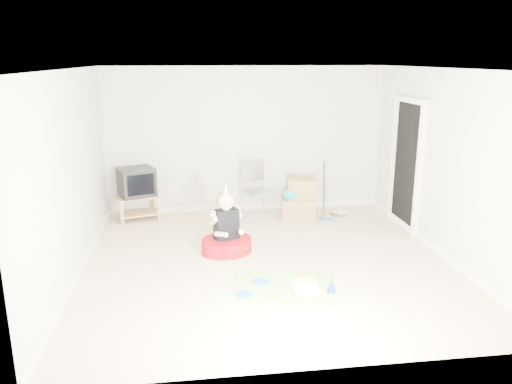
{
  "coord_description": "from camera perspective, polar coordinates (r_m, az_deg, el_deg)",
  "views": [
    {
      "loc": [
        -0.99,
        -6.34,
        2.74
      ],
      "look_at": [
        -0.1,
        0.4,
        0.9
      ],
      "focal_mm": 35.0,
      "sensor_mm": 36.0,
      "label": 1
    }
  ],
  "objects": [
    {
      "name": "party_mat",
      "position": [
        6.29,
        3.16,
        -10.67
      ],
      "size": [
        1.47,
        1.2,
        0.01
      ],
      "primitive_type": "cube",
      "rotation": [
        0.0,
        0.0,
        -0.23
      ],
      "color": "#DD2E86",
      "rests_on": "ground"
    },
    {
      "name": "book_pile",
      "position": [
        9.05,
        9.35,
        -2.41
      ],
      "size": [
        0.26,
        0.3,
        0.08
      ],
      "color": "#297C44",
      "rests_on": "ground"
    },
    {
      "name": "orange_cup_far",
      "position": [
        5.95,
        2.07,
        -11.83
      ],
      "size": [
        0.08,
        0.08,
        0.07
      ],
      "primitive_type": "cylinder",
      "rotation": [
        0.0,
        0.0,
        -0.49
      ],
      "color": "orange",
      "rests_on": "party_mat"
    },
    {
      "name": "blue_plate_near",
      "position": [
        6.37,
        0.46,
        -10.19
      ],
      "size": [
        0.28,
        0.28,
        0.01
      ],
      "primitive_type": "cylinder",
      "rotation": [
        0.0,
        0.0,
        -0.49
      ],
      "color": "blue",
      "rests_on": "party_mat"
    },
    {
      "name": "blue_party_hat",
      "position": [
        6.16,
        8.63,
        -10.53
      ],
      "size": [
        0.12,
        0.12,
        0.16
      ],
      "primitive_type": "cone",
      "rotation": [
        0.0,
        0.0,
        0.1
      ],
      "color": "#1940B1",
      "rests_on": "party_mat"
    },
    {
      "name": "tv_stand",
      "position": [
        8.89,
        -13.33,
        -1.49
      ],
      "size": [
        0.79,
        0.62,
        0.43
      ],
      "color": "#AC7D4E",
      "rests_on": "ground"
    },
    {
      "name": "cardboard_boxes",
      "position": [
        8.73,
        4.96,
        -0.83
      ],
      "size": [
        0.63,
        0.52,
        0.72
      ],
      "color": "#9A784A",
      "rests_on": "ground"
    },
    {
      "name": "crt_tv",
      "position": [
        8.78,
        -13.49,
        1.12
      ],
      "size": [
        0.71,
        0.65,
        0.49
      ],
      "primitive_type": "cube",
      "rotation": [
        0.0,
        0.0,
        0.39
      ],
      "color": "black",
      "rests_on": "tv_stand"
    },
    {
      "name": "seated_woman",
      "position": [
        7.24,
        -3.39,
        -5.15
      ],
      "size": [
        0.94,
        0.94,
        1.06
      ],
      "color": "#9F0E12",
      "rests_on": "ground"
    },
    {
      "name": "floor_mop",
      "position": [
        8.68,
        8.13,
        -1.59
      ],
      "size": [
        0.26,
        0.33,
        0.99
      ],
      "color": "blue",
      "rests_on": "ground"
    },
    {
      "name": "folding_chair",
      "position": [
        8.63,
        0.32,
        0.05
      ],
      "size": [
        0.59,
        0.58,
        1.01
      ],
      "color": "#9A999E",
      "rests_on": "ground"
    },
    {
      "name": "doorway_recess",
      "position": [
        8.47,
        16.84,
        2.82
      ],
      "size": [
        0.02,
        0.9,
        2.05
      ],
      "primitive_type": "cube",
      "color": "black",
      "rests_on": "ground"
    },
    {
      "name": "blue_plate_far",
      "position": [
        6.06,
        -1.37,
        -11.6
      ],
      "size": [
        0.27,
        0.27,
        0.01
      ],
      "primitive_type": "cylinder",
      "rotation": [
        0.0,
        0.0,
        -0.39
      ],
      "color": "blue",
      "rests_on": "party_mat"
    },
    {
      "name": "orange_cup_near",
      "position": [
        6.5,
        5.41,
        -9.42
      ],
      "size": [
        0.09,
        0.09,
        0.07
      ],
      "primitive_type": "cylinder",
      "rotation": [
        0.0,
        0.0,
        -0.57
      ],
      "color": "orange",
      "rests_on": "party_mat"
    },
    {
      "name": "ground",
      "position": [
        6.97,
        1.26,
        -7.99
      ],
      "size": [
        5.0,
        5.0,
        0.0
      ],
      "primitive_type": "plane",
      "color": "beige",
      "rests_on": "ground"
    },
    {
      "name": "birthday_cake",
      "position": [
        6.13,
        5.69,
        -11.04
      ],
      "size": [
        0.33,
        0.27,
        0.15
      ],
      "color": "white",
      "rests_on": "party_mat"
    }
  ]
}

